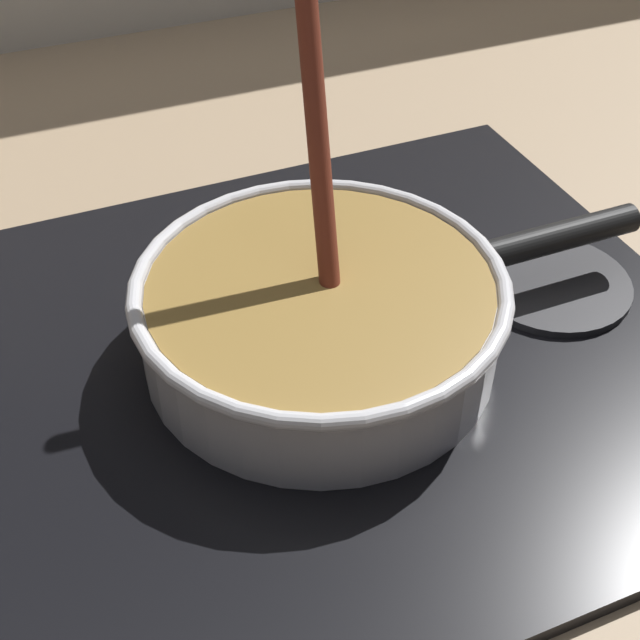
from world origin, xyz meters
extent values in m
cube|color=#9E8466|center=(0.00, 0.00, -0.02)|extent=(2.40, 1.60, 0.04)
cube|color=black|center=(0.11, 0.16, 0.01)|extent=(0.56, 0.48, 0.01)
torus|color=#592D0C|center=(0.11, 0.16, 0.02)|extent=(0.16, 0.16, 0.01)
cylinder|color=#262628|center=(0.30, 0.16, 0.01)|extent=(0.12, 0.12, 0.01)
cylinder|color=silver|center=(0.11, 0.16, 0.04)|extent=(0.24, 0.24, 0.06)
cylinder|color=olive|center=(0.11, 0.16, 0.05)|extent=(0.23, 0.23, 0.05)
torus|color=silver|center=(0.11, 0.16, 0.07)|extent=(0.25, 0.25, 0.01)
cylinder|color=black|center=(0.30, 0.16, 0.06)|extent=(0.13, 0.02, 0.02)
cylinder|color=#EDD88C|center=(0.13, 0.17, 0.06)|extent=(0.03, 0.03, 0.01)
cylinder|color=beige|center=(0.08, 0.13, 0.06)|extent=(0.03, 0.03, 0.01)
cylinder|color=#E5CC7A|center=(0.04, 0.21, 0.06)|extent=(0.03, 0.03, 0.01)
cylinder|color=beige|center=(0.07, 0.22, 0.06)|extent=(0.04, 0.04, 0.01)
cylinder|color=beige|center=(0.14, 0.08, 0.06)|extent=(0.03, 0.03, 0.01)
cylinder|color=maroon|center=(0.12, 0.20, 0.18)|extent=(0.03, 0.12, 0.25)
cube|color=brown|center=(0.12, 0.15, 0.06)|extent=(0.04, 0.05, 0.01)
camera|label=1|loc=(-0.06, -0.25, 0.43)|focal=48.84mm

